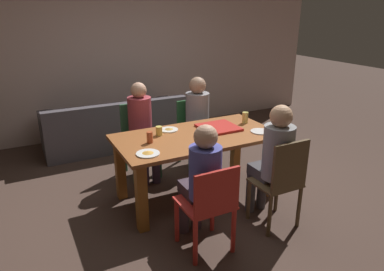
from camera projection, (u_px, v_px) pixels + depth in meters
ground_plane at (196, 196)px, 4.13m from camera, size 20.00×20.00×0.00m
back_wall at (121, 45)px, 5.86m from camera, size 7.56×0.12×2.94m
dining_table at (196, 147)px, 3.92m from camera, size 1.76×0.92×0.75m
chair_0 at (209, 205)px, 3.04m from camera, size 0.44×0.43×0.85m
person_0 at (202, 176)px, 3.08m from camera, size 0.28×0.48×1.17m
chair_1 at (282, 180)px, 3.37m from camera, size 0.42×0.39×0.94m
person_1 at (274, 156)px, 3.42m from camera, size 0.29×0.48×1.24m
chair_2 at (195, 129)px, 4.89m from camera, size 0.45×0.40×0.87m
person_2 at (199, 115)px, 4.70m from camera, size 0.31×0.52×1.22m
chair_3 at (139, 138)px, 4.57m from camera, size 0.40×0.45×0.91m
person_3 at (142, 124)px, 4.37m from camera, size 0.29×0.50×1.22m
pizza_box_0 at (219, 127)px, 4.07m from camera, size 0.42×0.42×0.03m
plate_0 at (148, 153)px, 3.37m from camera, size 0.23×0.23×0.03m
plate_1 at (260, 131)px, 3.97m from camera, size 0.21×0.21×0.01m
plate_2 at (169, 129)px, 4.02m from camera, size 0.21×0.21×0.03m
drinking_glass_0 at (150, 137)px, 3.64m from camera, size 0.06×0.06×0.12m
drinking_glass_1 at (159, 131)px, 3.85m from camera, size 0.07×0.07×0.10m
drinking_glass_2 at (245, 118)px, 4.25m from camera, size 0.07×0.07×0.13m
couch at (116, 129)px, 5.52m from camera, size 2.13×0.79×0.76m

